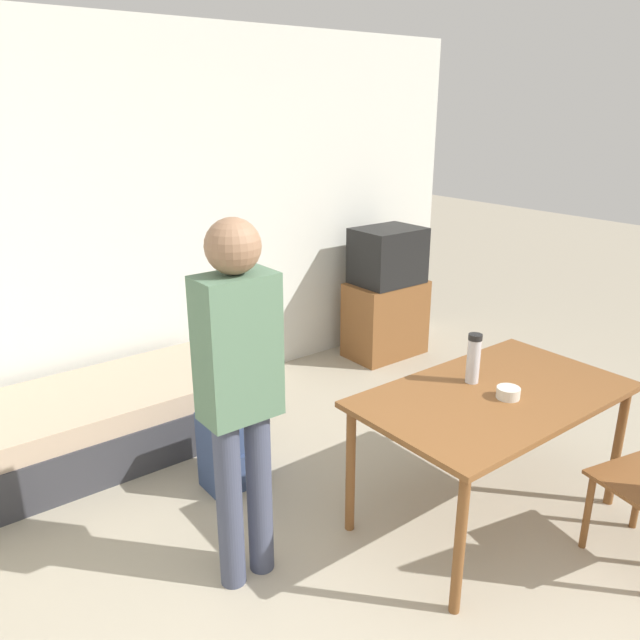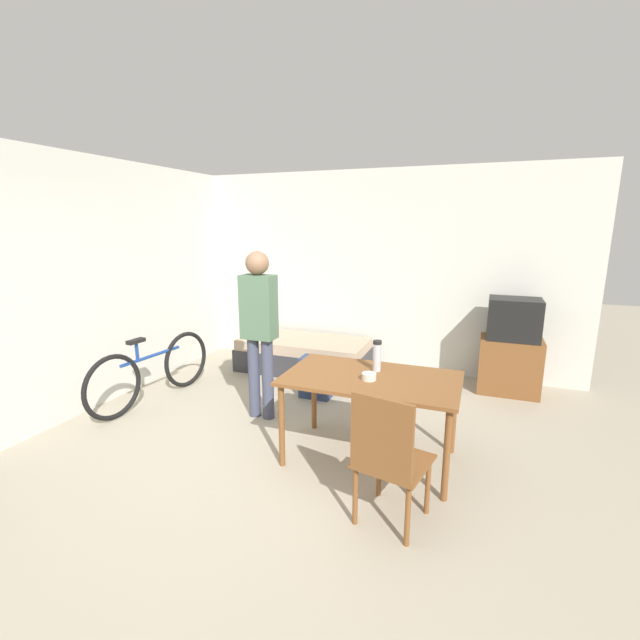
# 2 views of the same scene
# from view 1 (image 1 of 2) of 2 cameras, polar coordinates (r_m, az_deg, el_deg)

# --- Properties ---
(wall_back) EXTENTS (5.73, 0.06, 2.70)m
(wall_back) POSITION_cam_1_polar(r_m,az_deg,el_deg) (4.63, -15.15, 8.57)
(wall_back) COLOR silver
(wall_back) RESTS_ON ground_plane
(daybed) EXTENTS (1.78, 0.85, 0.44)m
(daybed) POSITION_cam_1_polar(r_m,az_deg,el_deg) (4.29, -19.51, -8.80)
(daybed) COLOR #333338
(daybed) RESTS_ON ground_plane
(tv) EXTENTS (0.69, 0.44, 1.15)m
(tv) POSITION_cam_1_polar(r_m,az_deg,el_deg) (5.51, 6.09, 2.26)
(tv) COLOR brown
(tv) RESTS_ON ground_plane
(dining_table) EXTENTS (1.44, 0.85, 0.75)m
(dining_table) POSITION_cam_1_polar(r_m,az_deg,el_deg) (3.38, 15.59, -7.57)
(dining_table) COLOR brown
(dining_table) RESTS_ON ground_plane
(person_standing) EXTENTS (0.34, 0.23, 1.73)m
(person_standing) POSITION_cam_1_polar(r_m,az_deg,el_deg) (2.72, -7.40, -5.69)
(person_standing) COLOR #3D4256
(person_standing) RESTS_ON ground_plane
(thermos_flask) EXTENTS (0.07, 0.07, 0.27)m
(thermos_flask) POSITION_cam_1_polar(r_m,az_deg,el_deg) (3.38, 13.88, -3.22)
(thermos_flask) COLOR #B7B7BC
(thermos_flask) RESTS_ON dining_table
(mate_bowl) EXTENTS (0.12, 0.12, 0.06)m
(mate_bowl) POSITION_cam_1_polar(r_m,az_deg,el_deg) (3.29, 16.83, -6.39)
(mate_bowl) COLOR beige
(mate_bowl) RESTS_ON dining_table
(backpack) EXTENTS (0.36, 0.26, 0.48)m
(backpack) POSITION_cam_1_polar(r_m,az_deg,el_deg) (3.77, -7.89, -11.53)
(backpack) COLOR navy
(backpack) RESTS_ON ground_plane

